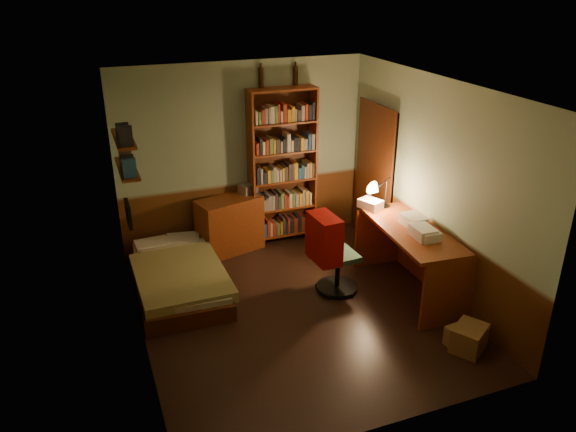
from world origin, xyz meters
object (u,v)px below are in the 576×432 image
object	(u,v)px
cardboard_box_a	(469,338)
bookshelf	(283,167)
desk	(409,261)
dresser	(230,225)
desk_lamp	(386,188)
office_chair	(338,251)
bed	(178,269)
cardboard_box_b	(463,337)
mini_stereo	(248,188)

from	to	relation	value
cardboard_box_a	bookshelf	bearing A→B (deg)	105.51
desk	cardboard_box_a	distance (m)	1.27
dresser	cardboard_box_a	size ratio (longest dim) A/B	2.40
cardboard_box_a	desk_lamp	bearing A→B (deg)	88.25
office_chair	cardboard_box_a	size ratio (longest dim) A/B	2.92
bed	cardboard_box_b	xyz separation A→B (m)	(2.58, -2.26, -0.17)
bed	cardboard_box_b	size ratio (longest dim) A/B	6.04
dresser	bookshelf	xyz separation A→B (m)	(0.83, 0.08, 0.72)
desk_lamp	cardboard_box_b	distance (m)	2.14
desk_lamp	dresser	bearing A→B (deg)	149.89
office_chair	cardboard_box_b	world-z (taller)	office_chair
desk	cardboard_box_a	bearing A→B (deg)	-86.73
bed	bookshelf	distance (m)	2.10
desk	cardboard_box_a	size ratio (longest dim) A/B	4.37
dresser	bed	bearing A→B (deg)	-153.38
bed	desk	bearing A→B (deg)	-20.25
mini_stereo	desk	bearing A→B (deg)	-78.63
mini_stereo	desk_lamp	world-z (taller)	desk_lamp
dresser	desk	distance (m)	2.56
dresser	bookshelf	bearing A→B (deg)	-9.19
bed	bookshelf	xyz separation A→B (m)	(1.72, 0.88, 0.84)
bed	mini_stereo	world-z (taller)	mini_stereo
dresser	mini_stereo	world-z (taller)	mini_stereo
bookshelf	cardboard_box_b	world-z (taller)	bookshelf
mini_stereo	cardboard_box_b	size ratio (longest dim) A/B	0.76
desk_lamp	cardboard_box_a	size ratio (longest dim) A/B	1.43
dresser	office_chair	world-z (taller)	office_chair
desk_lamp	office_chair	world-z (taller)	desk_lamp
desk_lamp	desk	bearing A→B (deg)	-89.74
bed	mini_stereo	bearing A→B (deg)	39.49
office_chair	cardboard_box_b	size ratio (longest dim) A/B	3.48
bookshelf	desk_lamp	distance (m)	1.57
bookshelf	desk_lamp	xyz separation A→B (m)	(0.95, -1.26, 0.01)
mini_stereo	cardboard_box_a	bearing A→B (deg)	-90.59
mini_stereo	bed	bearing A→B (deg)	-166.64
desk_lamp	office_chair	distance (m)	1.08
dresser	cardboard_box_b	xyz separation A→B (m)	(1.69, -3.05, -0.28)
desk	desk_lamp	size ratio (longest dim) A/B	3.06
desk	office_chair	distance (m)	0.87
cardboard_box_b	dresser	bearing A→B (deg)	118.95
desk	office_chair	world-z (taller)	office_chair
dresser	desk	size ratio (longest dim) A/B	0.55
mini_stereo	cardboard_box_a	xyz separation A→B (m)	(1.40, -3.25, -0.71)
desk	cardboard_box_b	bearing A→B (deg)	-88.08
dresser	mini_stereo	xyz separation A→B (m)	(0.32, 0.12, 0.46)
desk	bookshelf	bearing A→B (deg)	119.11
mini_stereo	desk	size ratio (longest dim) A/B	0.15
mini_stereo	cardboard_box_b	bearing A→B (deg)	-90.55
desk_lamp	cardboard_box_b	size ratio (longest dim) A/B	1.70
bookshelf	office_chair	size ratio (longest dim) A/B	2.07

